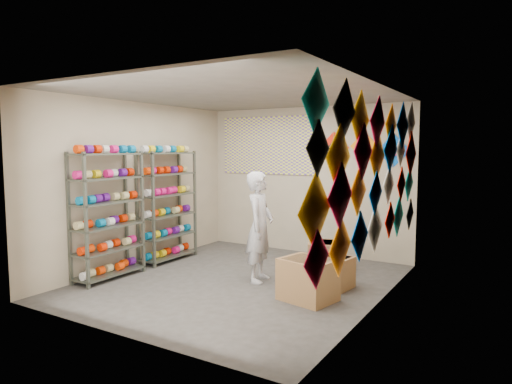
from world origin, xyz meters
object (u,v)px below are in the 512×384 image
Objects in this scene: carton_c at (324,256)px; shelf_rack_front at (108,216)px; carton_a at (308,280)px; shelf_rack_back at (167,206)px; carton_b at (332,272)px; shopkeeper at (260,227)px.

shelf_rack_front is at bearing -160.65° from carton_c.
carton_a is at bearing -94.74° from carton_c.
shelf_rack_back is 3.56× the size of carton_b.
shopkeeper is 1.18m from carton_a.
carton_c is (-0.40, 1.48, -0.04)m from carton_a.
carton_a is (2.97, 0.63, -0.68)m from shelf_rack_front.
carton_a is 1.53m from carton_c.
shopkeeper is at bearing -138.01° from carton_c.
carton_c is at bearing -39.77° from shopkeeper.
shelf_rack_back is 3.12m from carton_a.
carton_c is (2.57, 2.11, -0.72)m from shelf_rack_front.
shopkeeper is at bearing 169.20° from carton_a.
shopkeeper is at bearing -157.42° from carton_b.
shelf_rack_front is 3.40m from carton_c.
shopkeeper is at bearing -7.23° from shelf_rack_back.
carton_a is 0.68m from carton_b.
carton_a is (0.97, -0.42, -0.54)m from shopkeeper.
carton_a reaches higher than carton_c.
carton_c is at bearing 17.43° from shelf_rack_back.
shelf_rack_back is 2.03m from shopkeeper.
shelf_rack_back is 2.79m from carton_c.
shelf_rack_front is 3.38m from carton_b.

